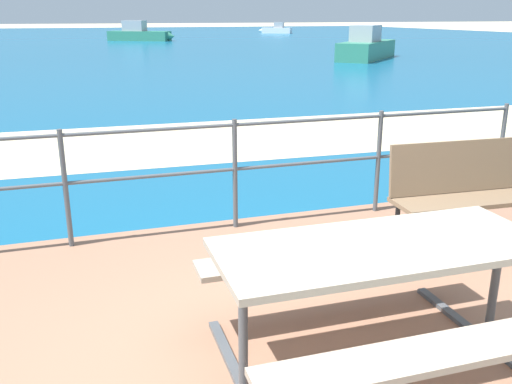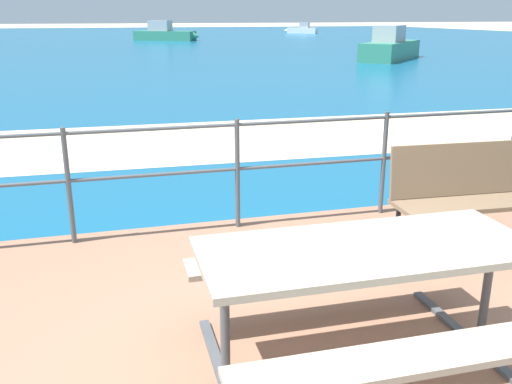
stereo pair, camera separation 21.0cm
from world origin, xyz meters
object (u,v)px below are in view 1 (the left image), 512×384
at_px(boat_near, 276,30).
at_px(picnic_table, 380,273).
at_px(boat_mid, 139,34).
at_px(park_bench, 472,186).
at_px(boat_far, 367,47).

bearing_deg(boat_near, picnic_table, 106.03).
height_order(boat_near, boat_mid, boat_mid).
bearing_deg(boat_mid, park_bench, -60.88).
xyz_separation_m(park_bench, boat_mid, (2.04, 40.53, -0.10)).
relative_size(boat_near, boat_far, 0.71).
relative_size(picnic_table, boat_far, 0.39).
relative_size(boat_near, boat_mid, 0.67).
height_order(boat_mid, boat_far, boat_far).
bearing_deg(boat_far, park_bench, -162.81).
xyz_separation_m(park_bench, boat_near, (17.42, 52.94, -0.24)).
xyz_separation_m(park_bench, boat_far, (9.67, 19.49, -0.09)).
distance_m(picnic_table, boat_mid, 41.97).
bearing_deg(picnic_table, boat_near, 71.29).
relative_size(park_bench, boat_near, 0.44).
xyz_separation_m(picnic_table, boat_mid, (3.63, 41.81, -0.13)).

